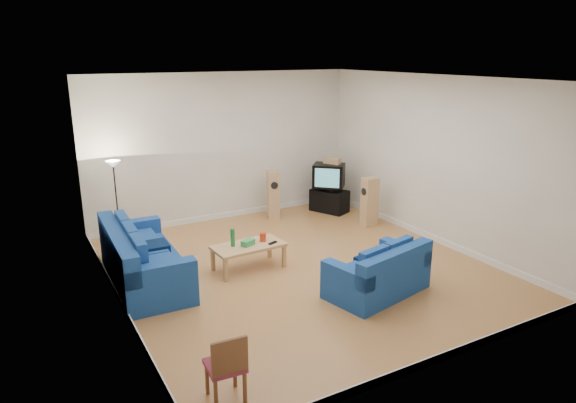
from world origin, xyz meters
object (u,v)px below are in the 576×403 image
sofa_three_seat (141,263)px  television (329,176)px  coffee_table (248,248)px  tv_stand (329,201)px  sofa_loveseat (380,276)px

sofa_three_seat → television: size_ratio=2.85×
sofa_three_seat → television: (4.76, 1.73, 0.52)m
coffee_table → tv_stand: (3.05, 2.09, -0.13)m
coffee_table → tv_stand: tv_stand is taller
sofa_three_seat → sofa_loveseat: 3.80m
tv_stand → television: television is taller
sofa_three_seat → sofa_loveseat: bearing=56.6°
coffee_table → sofa_loveseat: bearing=-53.8°
sofa_three_seat → coffee_table: bearing=80.7°
sofa_loveseat → tv_stand: sofa_loveseat is taller
sofa_loveseat → television: (1.66, 3.92, 0.57)m
sofa_loveseat → coffee_table: 2.29m
television → sofa_three_seat: bearing=-117.5°
television → tv_stand: bearing=61.2°
sofa_three_seat → television: bearing=111.9°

